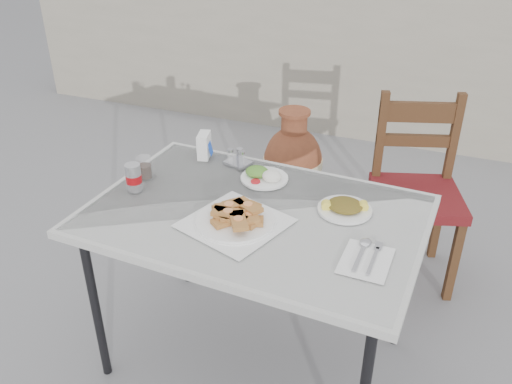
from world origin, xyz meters
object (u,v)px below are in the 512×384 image
at_px(cola_glass, 145,168).
at_px(condiment_caddy, 238,159).
at_px(salad_chopped_plate, 345,207).
at_px(napkin_holder, 204,145).
at_px(soda_can, 134,177).
at_px(pide_plate, 235,216).
at_px(salad_rice_plate, 264,175).
at_px(terracotta_urn, 293,163).
at_px(cafe_table, 255,223).
at_px(chair, 416,190).

height_order(cola_glass, condiment_caddy, cola_glass).
distance_m(salad_chopped_plate, napkin_holder, 0.72).
bearing_deg(soda_can, cola_glass, 100.63).
relative_size(pide_plate, salad_rice_plate, 2.09).
xyz_separation_m(cola_glass, condiment_caddy, (0.31, 0.25, -0.01)).
xyz_separation_m(salad_rice_plate, salad_chopped_plate, (0.37, -0.12, -0.00)).
bearing_deg(terracotta_urn, napkin_holder, -97.04).
distance_m(pide_plate, cola_glass, 0.52).
xyz_separation_m(pide_plate, condiment_caddy, (-0.18, 0.43, -0.00)).
xyz_separation_m(cafe_table, soda_can, (-0.50, -0.03, 0.11)).
height_order(pide_plate, napkin_holder, napkin_holder).
height_order(salad_rice_plate, terracotta_urn, salad_rice_plate).
distance_m(cafe_table, chair, 1.03).
xyz_separation_m(cafe_table, salad_rice_plate, (-0.06, 0.25, 0.07)).
height_order(cafe_table, terracotta_urn, cafe_table).
relative_size(salad_rice_plate, napkin_holder, 1.76).
distance_m(chair, terracotta_urn, 0.90).
distance_m(salad_rice_plate, terracotta_urn, 1.16).
bearing_deg(condiment_caddy, soda_can, -129.15).
relative_size(cafe_table, salad_chopped_plate, 6.27).
height_order(cola_glass, napkin_holder, napkin_holder).
bearing_deg(salad_rice_plate, chair, 47.36).
distance_m(pide_plate, salad_chopped_plate, 0.41).
relative_size(pide_plate, terracotta_urn, 0.64).
height_order(condiment_caddy, terracotta_urn, condiment_caddy).
bearing_deg(chair, napkin_holder, -167.30).
bearing_deg(salad_chopped_plate, cola_glass, -177.14).
xyz_separation_m(soda_can, condiment_caddy, (0.29, 0.36, -0.03)).
bearing_deg(chair, soda_can, -156.28).
relative_size(salad_rice_plate, salad_chopped_plate, 0.97).
xyz_separation_m(salad_chopped_plate, soda_can, (-0.81, -0.15, 0.04)).
distance_m(salad_rice_plate, chair, 0.89).
bearing_deg(cafe_table, soda_can, -177.12).
bearing_deg(salad_rice_plate, terracotta_urn, 100.99).
bearing_deg(cafe_table, napkin_holder, 137.54).
xyz_separation_m(condiment_caddy, terracotta_urn, (-0.05, 0.96, -0.48)).
relative_size(salad_chopped_plate, napkin_holder, 1.81).
distance_m(cafe_table, condiment_caddy, 0.40).
height_order(cafe_table, soda_can, soda_can).
bearing_deg(terracotta_urn, salad_chopped_plate, -63.93).
distance_m(salad_rice_plate, napkin_holder, 0.34).
bearing_deg(salad_rice_plate, cola_glass, -160.87).
distance_m(cafe_table, salad_chopped_plate, 0.34).
bearing_deg(pide_plate, terracotta_urn, 99.18).
bearing_deg(napkin_holder, condiment_caddy, -19.18).
distance_m(soda_can, chair, 1.39).
xyz_separation_m(pide_plate, cola_glass, (-0.49, 0.19, 0.01)).
relative_size(soda_can, cola_glass, 1.25).
xyz_separation_m(salad_rice_plate, napkin_holder, (-0.32, 0.10, 0.04)).
bearing_deg(pide_plate, soda_can, 170.85).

